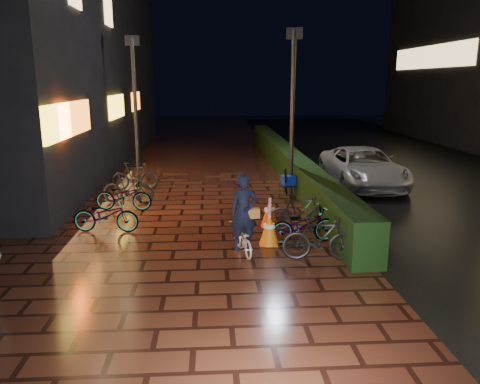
{
  "coord_description": "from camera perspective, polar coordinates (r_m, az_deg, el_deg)",
  "views": [
    {
      "loc": [
        0.28,
        -10.23,
        3.59
      ],
      "look_at": [
        0.94,
        0.23,
        1.1
      ],
      "focal_mm": 35.0,
      "sensor_mm": 36.0,
      "label": 1
    }
  ],
  "objects": [
    {
      "name": "parked_bikes_storefront",
      "position": [
        13.9,
        -14.01,
        -0.13
      ],
      "size": [
        1.73,
        5.22,
        0.93
      ],
      "color": "black",
      "rests_on": "ground"
    },
    {
      "name": "parked_bikes_hedge",
      "position": [
        10.66,
        8.17,
        -3.91
      ],
      "size": [
        1.75,
        2.54,
        0.93
      ],
      "color": "black",
      "rests_on": "ground"
    },
    {
      "name": "asphalt_road",
      "position": [
        17.91,
        25.61,
        0.48
      ],
      "size": [
        11.0,
        60.0,
        0.01
      ],
      "primitive_type": "cube",
      "color": "black",
      "rests_on": "ground"
    },
    {
      "name": "cart_assembly",
      "position": [
        14.73,
        5.9,
        1.28
      ],
      "size": [
        0.63,
        0.67,
        1.02
      ],
      "color": "black",
      "rests_on": "ground"
    },
    {
      "name": "cyclist",
      "position": [
        9.86,
        0.41,
        -4.0
      ],
      "size": [
        0.69,
        1.27,
        1.74
      ],
      "color": "silver",
      "rests_on": "ground"
    },
    {
      "name": "ground",
      "position": [
        10.84,
        -4.92,
        -6.01
      ],
      "size": [
        80.0,
        80.0,
        0.0
      ],
      "primitive_type": "plane",
      "color": "#381911",
      "rests_on": "ground"
    },
    {
      "name": "van",
      "position": [
        16.89,
        14.76,
        2.95
      ],
      "size": [
        2.2,
        4.75,
        1.32
      ],
      "primitive_type": "imported",
      "rotation": [
        0.0,
        0.0,
        -0.0
      ],
      "color": "#A3A4A8",
      "rests_on": "ground"
    },
    {
      "name": "lamp_post_hedge",
      "position": [
        14.74,
        6.42,
        10.33
      ],
      "size": [
        0.49,
        0.21,
        5.14
      ],
      "color": "black",
      "rests_on": "ground"
    },
    {
      "name": "traffic_barrier",
      "position": [
        11.19,
        3.61,
        -3.45
      ],
      "size": [
        0.63,
        1.78,
        0.72
      ],
      "color": "#D8600B",
      "rests_on": "ground"
    },
    {
      "name": "hedge",
      "position": [
        18.73,
        5.72,
        3.81
      ],
      "size": [
        0.7,
        20.0,
        1.0
      ],
      "primitive_type": "cube",
      "color": "black",
      "rests_on": "ground"
    },
    {
      "name": "lamp_post_sf",
      "position": [
        17.49,
        -12.65,
        10.55
      ],
      "size": [
        0.49,
        0.18,
        5.14
      ],
      "color": "black",
      "rests_on": "ground"
    }
  ]
}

